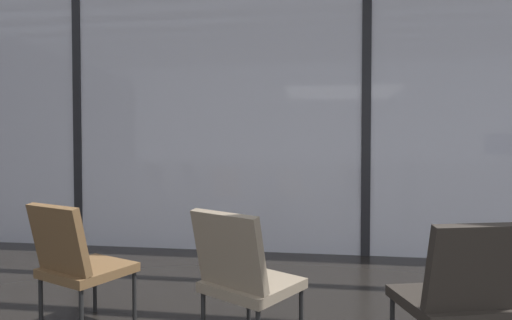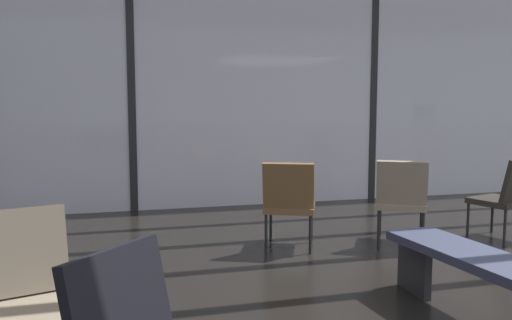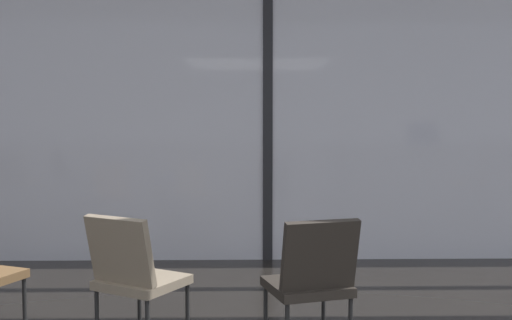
# 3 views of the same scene
# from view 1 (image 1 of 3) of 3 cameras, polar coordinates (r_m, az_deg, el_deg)

# --- Properties ---
(glass_curtain_wall) EXTENTS (14.00, 0.08, 3.55)m
(glass_curtain_wall) POSITION_cam_1_polar(r_m,az_deg,el_deg) (4.93, 14.77, 8.04)
(glass_curtain_wall) COLOR silver
(glass_curtain_wall) RESTS_ON ground
(window_mullion_0) EXTENTS (0.10, 0.12, 3.55)m
(window_mullion_0) POSITION_cam_1_polar(r_m,az_deg,el_deg) (5.72, -22.99, 7.07)
(window_mullion_0) COLOR black
(window_mullion_0) RESTS_ON ground
(window_mullion_1) EXTENTS (0.10, 0.12, 3.55)m
(window_mullion_1) POSITION_cam_1_polar(r_m,az_deg,el_deg) (4.93, 14.77, 8.04)
(window_mullion_1) COLOR black
(window_mullion_1) RESTS_ON ground
(parked_airplane) EXTENTS (11.64, 3.70, 3.70)m
(parked_airplane) POSITION_cam_1_polar(r_m,az_deg,el_deg) (10.34, 8.38, 5.15)
(parked_airplane) COLOR silver
(parked_airplane) RESTS_ON ground
(lounge_chair_0) EXTENTS (0.68, 0.70, 0.87)m
(lounge_chair_0) POSITION_cam_1_polar(r_m,az_deg,el_deg) (2.53, -1.78, -15.16)
(lounge_chair_0) COLOR #7F705B
(lounge_chair_0) RESTS_ON ground
(lounge_chair_1) EXTENTS (0.61, 0.64, 0.87)m
(lounge_chair_1) POSITION_cam_1_polar(r_m,az_deg,el_deg) (2.47, 25.89, -15.79)
(lounge_chair_1) COLOR #28231E
(lounge_chair_1) RESTS_ON ground
(lounge_chair_5) EXTENTS (0.65, 0.67, 0.87)m
(lounge_chair_5) POSITION_cam_1_polar(r_m,az_deg,el_deg) (3.05, -23.30, -12.35)
(lounge_chair_5) COLOR brown
(lounge_chair_5) RESTS_ON ground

